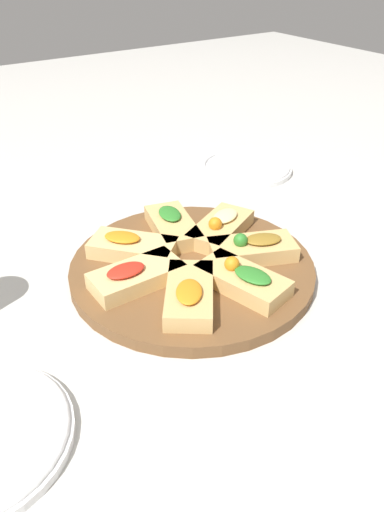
{
  "coord_description": "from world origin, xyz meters",
  "views": [
    {
      "loc": [
        -0.33,
        -0.49,
        0.41
      ],
      "look_at": [
        0.0,
        0.0,
        0.03
      ],
      "focal_mm": 35.0,
      "sensor_mm": 36.0,
      "label": 1
    }
  ],
  "objects": [
    {
      "name": "serving_board",
      "position": [
        0.0,
        0.0,
        0.01
      ],
      "size": [
        0.35,
        0.35,
        0.02
      ],
      "primitive_type": "cylinder",
      "color": "brown",
      "rests_on": "ground_plane"
    },
    {
      "name": "focaccia_slice_2",
      "position": [
        -0.05,
        -0.07,
        0.03
      ],
      "size": [
        0.12,
        0.13,
        0.03
      ],
      "color": "tan",
      "rests_on": "serving_board"
    },
    {
      "name": "plate_right",
      "position": [
        0.3,
        0.24,
        0.01
      ],
      "size": [
        0.19,
        0.19,
        0.02
      ],
      "color": "white",
      "rests_on": "ground_plane"
    },
    {
      "name": "focaccia_slice_5",
      "position": [
        0.08,
        0.04,
        0.03
      ],
      "size": [
        0.14,
        0.11,
        0.04
      ],
      "color": "tan",
      "rests_on": "serving_board"
    },
    {
      "name": "focaccia_slice_1",
      "position": [
        -0.09,
        -0.0,
        0.03
      ],
      "size": [
        0.12,
        0.06,
        0.03
      ],
      "color": "#DBB775",
      "rests_on": "serving_board"
    },
    {
      "name": "focaccia_slice_3",
      "position": [
        0.02,
        -0.09,
        0.03
      ],
      "size": [
        0.09,
        0.13,
        0.04
      ],
      "color": "tan",
      "rests_on": "serving_board"
    },
    {
      "name": "focaccia_slice_6",
      "position": [
        0.02,
        0.09,
        0.03
      ],
      "size": [
        0.09,
        0.13,
        0.03
      ],
      "color": "tan",
      "rests_on": "serving_board"
    },
    {
      "name": "focaccia_slice_0",
      "position": [
        -0.06,
        0.07,
        0.03
      ],
      "size": [
        0.13,
        0.13,
        0.03
      ],
      "color": "#DBB775",
      "rests_on": "serving_board"
    },
    {
      "name": "ground_plane",
      "position": [
        0.0,
        0.0,
        0.0
      ],
      "size": [
        3.0,
        3.0,
        0.0
      ],
      "primitive_type": "plane",
      "color": "beige"
    },
    {
      "name": "focaccia_slice_4",
      "position": [
        0.08,
        -0.03,
        0.03
      ],
      "size": [
        0.14,
        0.1,
        0.04
      ],
      "color": "tan",
      "rests_on": "serving_board"
    }
  ]
}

